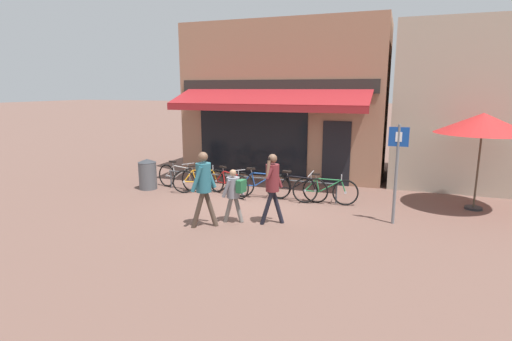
# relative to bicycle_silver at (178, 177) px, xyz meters

# --- Properties ---
(ground_plane) EXTENTS (160.00, 160.00, 0.00)m
(ground_plane) POSITION_rel_bicycle_silver_xyz_m (2.79, -0.82, -0.39)
(ground_plane) COLOR brown
(shop_front) EXTENTS (7.10, 4.49, 5.37)m
(shop_front) POSITION_rel_bicycle_silver_xyz_m (2.47, 3.65, 2.29)
(shop_front) COLOR #9E7056
(shop_front) RESTS_ON ground_plane
(neighbour_building) EXTENTS (6.68, 4.00, 5.15)m
(neighbour_building) POSITION_rel_bicycle_silver_xyz_m (9.56, 4.17, 2.19)
(neighbour_building) COLOR tan
(neighbour_building) RESTS_ON ground_plane
(bike_rack_rail) EXTENTS (5.34, 0.04, 0.57)m
(bike_rack_rail) POSITION_rel_bicycle_silver_xyz_m (2.34, 0.01, 0.11)
(bike_rack_rail) COLOR #47494F
(bike_rack_rail) RESTS_ON ground_plane
(bicycle_silver) EXTENTS (1.73, 0.59, 0.87)m
(bicycle_silver) POSITION_rel_bicycle_silver_xyz_m (0.00, 0.00, 0.00)
(bicycle_silver) COLOR black
(bicycle_silver) RESTS_ON ground_plane
(bicycle_orange) EXTENTS (1.58, 0.89, 0.86)m
(bicycle_orange) POSITION_rel_bicycle_silver_xyz_m (0.87, -0.17, -0.02)
(bicycle_orange) COLOR black
(bicycle_orange) RESTS_ON ground_plane
(bicycle_red) EXTENTS (1.65, 0.87, 0.85)m
(bicycle_red) POSITION_rel_bicycle_silver_xyz_m (1.80, -0.19, -0.01)
(bicycle_red) COLOR black
(bicycle_red) RESTS_ON ground_plane
(bicycle_blue) EXTENTS (1.81, 0.52, 0.88)m
(bicycle_blue) POSITION_rel_bicycle_silver_xyz_m (2.80, -0.17, 0.01)
(bicycle_blue) COLOR black
(bicycle_blue) RESTS_ON ground_plane
(bicycle_black) EXTENTS (1.82, 0.52, 0.89)m
(bicycle_black) POSITION_rel_bicycle_silver_xyz_m (3.86, -0.12, -0.00)
(bicycle_black) COLOR black
(bicycle_black) RESTS_ON ground_plane
(bicycle_green) EXTENTS (1.80, 0.57, 0.86)m
(bicycle_green) POSITION_rel_bicycle_silver_xyz_m (4.67, -0.11, -0.01)
(bicycle_green) COLOR black
(bicycle_green) RESTS_ON ground_plane
(pedestrian_adult) EXTENTS (0.53, 0.57, 1.67)m
(pedestrian_adult) POSITION_rel_bicycle_silver_xyz_m (3.81, -2.18, 0.65)
(pedestrian_adult) COLOR black
(pedestrian_adult) RESTS_ON ground_plane
(pedestrian_child) EXTENTS (0.56, 0.43, 1.29)m
(pedestrian_child) POSITION_rel_bicycle_silver_xyz_m (2.94, -2.39, 0.40)
(pedestrian_child) COLOR slate
(pedestrian_child) RESTS_ON ground_plane
(pedestrian_second_adult) EXTENTS (0.56, 0.63, 1.76)m
(pedestrian_second_adult) POSITION_rel_bicycle_silver_xyz_m (2.41, -2.91, 0.68)
(pedestrian_second_adult) COLOR #47382D
(pedestrian_second_adult) RESTS_ON ground_plane
(litter_bin) EXTENTS (0.56, 0.56, 0.97)m
(litter_bin) POSITION_rel_bicycle_silver_xyz_m (-0.89, -0.36, 0.10)
(litter_bin) COLOR #515459
(litter_bin) RESTS_ON ground_plane
(parking_sign) EXTENTS (0.44, 0.07, 2.33)m
(parking_sign) POSITION_rel_bicycle_silver_xyz_m (6.48, -1.20, 1.04)
(parking_sign) COLOR slate
(parking_sign) RESTS_ON ground_plane
(cafe_parasol) EXTENTS (2.31, 2.31, 2.52)m
(cafe_parasol) POSITION_rel_bicycle_silver_xyz_m (8.45, 0.74, 1.86)
(cafe_parasol) COLOR #4C3D2D
(cafe_parasol) RESTS_ON ground_plane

